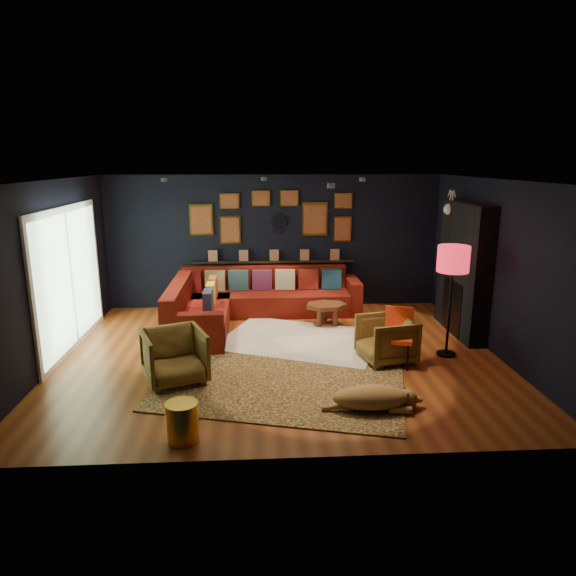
{
  "coord_description": "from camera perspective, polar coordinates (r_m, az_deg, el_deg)",
  "views": [
    {
      "loc": [
        -0.33,
        -7.26,
        2.87
      ],
      "look_at": [
        0.13,
        0.3,
        0.98
      ],
      "focal_mm": 32.0,
      "sensor_mm": 36.0,
      "label": 1
    }
  ],
  "objects": [
    {
      "name": "gallery_wall",
      "position": [
        10.04,
        -1.66,
        7.97
      ],
      "size": [
        3.15,
        0.04,
        1.02
      ],
      "color": "gold",
      "rests_on": "room_walls"
    },
    {
      "name": "gold_stool",
      "position": [
        5.65,
        -11.67,
        -14.36
      ],
      "size": [
        0.34,
        0.34,
        0.43
      ],
      "primitive_type": "cylinder",
      "color": "gold",
      "rests_on": "ground"
    },
    {
      "name": "pouf",
      "position": [
        9.21,
        -9.38,
        -2.83
      ],
      "size": [
        0.59,
        0.59,
        0.39
      ],
      "primitive_type": "cylinder",
      "color": "maroon",
      "rests_on": "shag_rug"
    },
    {
      "name": "orange_chair",
      "position": [
        7.5,
        12.16,
        -4.77
      ],
      "size": [
        0.49,
        0.49,
        0.84
      ],
      "rotation": [
        0.0,
        0.0,
        -0.3
      ],
      "color": "black",
      "rests_on": "ground"
    },
    {
      "name": "ceiling_spots",
      "position": [
        8.08,
        -1.15,
        11.84
      ],
      "size": [
        3.3,
        2.5,
        0.06
      ],
      "color": "black",
      "rests_on": "room_walls"
    },
    {
      "name": "coffee_table",
      "position": [
        9.1,
        4.29,
        -2.2
      ],
      "size": [
        0.76,
        0.59,
        0.37
      ],
      "rotation": [
        0.0,
        0.0,
        0.05
      ],
      "color": "#573119",
      "rests_on": "shag_rug"
    },
    {
      "name": "sliding_door",
      "position": [
        8.56,
        -23.08,
        0.97
      ],
      "size": [
        0.06,
        2.8,
        2.2
      ],
      "color": "white",
      "rests_on": "ground"
    },
    {
      "name": "room_walls",
      "position": [
        7.38,
        -0.86,
        4.08
      ],
      "size": [
        6.5,
        6.5,
        6.5
      ],
      "color": "black",
      "rests_on": "ground"
    },
    {
      "name": "fireplace",
      "position": [
        9.04,
        18.86,
        1.49
      ],
      "size": [
        0.31,
        1.6,
        2.2
      ],
      "color": "black",
      "rests_on": "ground"
    },
    {
      "name": "floor",
      "position": [
        7.82,
        -0.82,
        -7.5
      ],
      "size": [
        6.5,
        6.5,
        0.0
      ],
      "primitive_type": "plane",
      "color": "#9C4E20",
      "rests_on": "ground"
    },
    {
      "name": "leopard_rug",
      "position": [
        6.89,
        -0.6,
        -10.5
      ],
      "size": [
        3.59,
        2.95,
        0.02
      ],
      "primitive_type": "cube",
      "rotation": [
        0.0,
        0.0,
        -0.26
      ],
      "color": "tan",
      "rests_on": "ground"
    },
    {
      "name": "armchair_left",
      "position": [
        6.97,
        -12.51,
        -7.15
      ],
      "size": [
        0.97,
        0.95,
        0.79
      ],
      "primitive_type": "imported",
      "rotation": [
        0.0,
        0.0,
        0.38
      ],
      "color": "#B18839",
      "rests_on": "ground"
    },
    {
      "name": "sunburst_mirror",
      "position": [
        10.06,
        -1.01,
        7.37
      ],
      "size": [
        0.47,
        0.16,
        0.47
      ],
      "color": "silver",
      "rests_on": "room_walls"
    },
    {
      "name": "dog",
      "position": [
        6.22,
        9.19,
        -11.49
      ],
      "size": [
        1.25,
        0.64,
        0.39
      ],
      "primitive_type": null,
      "rotation": [
        0.0,
        0.0,
        -0.03
      ],
      "color": "#B78B43",
      "rests_on": "leopard_rug"
    },
    {
      "name": "armchair_right",
      "position": [
        7.62,
        10.86,
        -5.38
      ],
      "size": [
        0.81,
        0.84,
        0.74
      ],
      "primitive_type": "imported",
      "rotation": [
        0.0,
        0.0,
        -1.36
      ],
      "color": "#B18839",
      "rests_on": "ground"
    },
    {
      "name": "sectional",
      "position": [
        9.43,
        -5.07,
        -1.69
      ],
      "size": [
        3.41,
        2.69,
        0.86
      ],
      "color": "maroon",
      "rests_on": "ground"
    },
    {
      "name": "floor_lamp",
      "position": [
        7.81,
        17.87,
        2.58
      ],
      "size": [
        0.46,
        0.46,
        1.67
      ],
      "color": "black",
      "rests_on": "ground"
    },
    {
      "name": "ledge",
      "position": [
        10.14,
        -1.54,
        2.95
      ],
      "size": [
        3.2,
        0.12,
        0.04
      ],
      "primitive_type": "cube",
      "color": "black",
      "rests_on": "room_walls"
    },
    {
      "name": "deer_head",
      "position": [
        9.37,
        18.48,
        8.32
      ],
      "size": [
        0.5,
        0.28,
        0.45
      ],
      "color": "white",
      "rests_on": "fireplace"
    },
    {
      "name": "shag_rug",
      "position": [
        8.4,
        1.38,
        -5.82
      ],
      "size": [
        2.96,
        2.59,
        0.03
      ],
      "primitive_type": "cube",
      "rotation": [
        0.0,
        0.0,
        -0.39
      ],
      "color": "white",
      "rests_on": "ground"
    }
  ]
}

